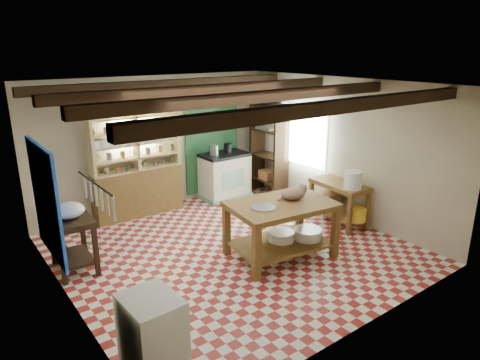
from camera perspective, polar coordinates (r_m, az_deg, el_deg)
floor at (r=6.95m, az=-1.03°, el=-9.33°), size 5.00×5.00×0.02m
ceiling at (r=6.23m, az=-1.16°, el=12.65°), size 5.00×5.00×0.02m
wall_back at (r=8.56m, az=-10.94°, el=4.84°), size 5.00×0.04×2.60m
wall_front at (r=4.78m, az=16.79°, el=-5.70°), size 5.00×0.04×2.60m
wall_left at (r=5.48m, az=-22.88°, el=-3.38°), size 0.04×5.00×2.60m
wall_right at (r=8.13m, az=13.40°, el=4.02°), size 0.04×5.00×2.60m
ceiling_beams at (r=6.24m, az=-1.15°, el=11.56°), size 5.00×3.80×0.15m
blue_wall_patch at (r=6.38m, az=-24.47°, el=-2.64°), size 0.04×1.40×1.60m
green_wall_patch at (r=9.14m, az=-3.78°, el=5.59°), size 1.30×0.04×2.30m
window_back at (r=8.27m, az=-14.17°, el=7.01°), size 0.90×0.02×0.80m
window_right at (r=8.75m, az=8.35°, el=5.91°), size 0.02×1.30×1.20m
utensil_rail at (r=4.24m, az=-18.72°, el=-1.91°), size 0.06×0.90×0.28m
pot_rack at (r=8.65m, az=-2.35°, el=11.18°), size 0.86×0.12×0.36m
shelving_unit at (r=8.22m, az=-13.71°, el=2.70°), size 1.70×0.34×2.20m
tall_rack at (r=9.28m, az=3.88°, el=4.18°), size 0.40×0.86×2.00m
work_table at (r=6.60m, az=5.43°, el=-6.61°), size 1.66×1.22×0.87m
stove at (r=9.13m, az=-2.10°, el=0.62°), size 0.99×0.67×0.97m
prep_table at (r=6.65m, az=-21.37°, el=-7.93°), size 0.59×0.83×0.81m
white_cabinet at (r=4.45m, az=-11.56°, el=-19.97°), size 0.51×0.61×0.88m
right_counter at (r=7.98m, az=12.97°, el=-3.03°), size 0.63×1.13×0.78m
cat at (r=6.58m, az=7.11°, el=-1.80°), size 0.41×0.32×0.18m
steel_tray at (r=6.21m, az=3.15°, el=-3.66°), size 0.41×0.41×0.02m
basin_large at (r=6.72m, az=5.51°, el=-7.41°), size 0.46×0.46×0.14m
basin_small at (r=6.83m, az=9.02°, el=-7.08°), size 0.50×0.50×0.16m
kettle_left at (r=8.84m, az=-3.48°, el=3.98°), size 0.18×0.18×0.20m
kettle_right at (r=9.03m, az=-1.62°, el=4.28°), size 0.16×0.16×0.20m
enamel_bowl at (r=6.45m, az=-21.87°, el=-3.78°), size 0.45×0.45×0.22m
white_bucket at (r=7.55m, az=14.84°, el=-0.01°), size 0.33×0.33×0.30m
wicker_basket at (r=8.20m, az=11.48°, el=-2.68°), size 0.44×0.36×0.29m
yellow_tub at (r=7.72m, az=15.29°, el=-4.44°), size 0.35×0.35×0.24m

